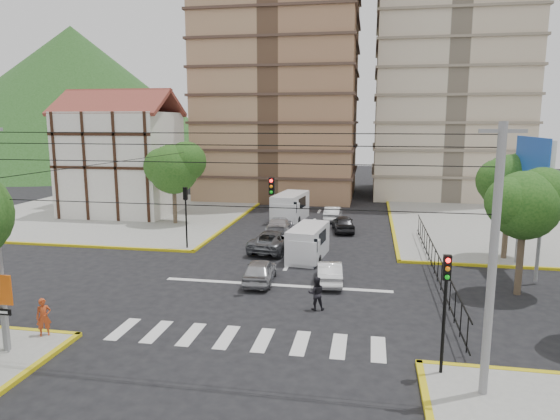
% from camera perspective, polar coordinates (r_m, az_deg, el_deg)
% --- Properties ---
extents(ground, '(160.00, 160.00, 0.00)m').
position_cam_1_polar(ground, '(27.44, -0.91, -9.36)').
color(ground, black).
rests_on(ground, ground).
extents(sidewalk_nw, '(26.00, 26.00, 0.15)m').
position_cam_1_polar(sidewalk_nw, '(52.62, -18.31, -0.34)').
color(sidewalk_nw, gray).
rests_on(sidewalk_nw, ground).
extents(sidewalk_ne, '(26.00, 26.00, 0.15)m').
position_cam_1_polar(sidewalk_ne, '(48.63, 28.00, -1.84)').
color(sidewalk_ne, gray).
rests_on(sidewalk_ne, ground).
extents(crosswalk_stripes, '(12.00, 2.40, 0.01)m').
position_cam_1_polar(crosswalk_stripes, '(22.01, -4.05, -14.45)').
color(crosswalk_stripes, silver).
rests_on(crosswalk_stripes, ground).
extents(stop_line, '(13.00, 0.40, 0.01)m').
position_cam_1_polar(stop_line, '(28.56, -0.44, -8.56)').
color(stop_line, silver).
rests_on(stop_line, ground).
extents(tudor_building, '(10.80, 8.05, 12.23)m').
position_cam_1_polar(tudor_building, '(51.51, -17.65, 5.30)').
color(tudor_building, silver).
rests_on(tudor_building, ground).
extents(distant_hill, '(70.00, 70.00, 28.00)m').
position_cam_1_polar(distant_hill, '(112.81, -22.38, 11.83)').
color(distant_hill, '#1F4818').
rests_on(distant_hill, ground).
extents(park_fence, '(0.10, 22.50, 1.66)m').
position_cam_1_polar(park_fence, '(31.50, 17.18, -7.24)').
color(park_fence, black).
rests_on(park_fence, ground).
extents(billboard, '(0.36, 6.20, 8.10)m').
position_cam_1_polar(billboard, '(32.91, 26.90, 3.53)').
color(billboard, slate).
rests_on(billboard, ground).
extents(tree_park_a, '(4.41, 3.60, 6.83)m').
position_cam_1_polar(tree_park_a, '(28.84, 26.34, 0.81)').
color(tree_park_a, '#473828').
rests_on(tree_park_a, ground).
extents(tree_park_c, '(4.65, 3.80, 7.25)m').
position_cam_1_polar(tree_park_c, '(35.76, 24.90, 3.05)').
color(tree_park_c, '#473828').
rests_on(tree_park_c, ground).
extents(tree_tudor, '(5.39, 4.40, 7.43)m').
position_cam_1_polar(tree_tudor, '(44.90, -11.97, 4.87)').
color(tree_tudor, '#473828').
rests_on(tree_tudor, ground).
extents(traffic_light_se, '(0.28, 0.22, 4.40)m').
position_cam_1_polar(traffic_light_se, '(18.79, 18.38, -9.15)').
color(traffic_light_se, black).
rests_on(traffic_light_se, ground).
extents(traffic_light_nw, '(0.28, 0.22, 4.40)m').
position_cam_1_polar(traffic_light_nw, '(36.09, -10.72, 0.31)').
color(traffic_light_nw, black).
rests_on(traffic_light_nw, ground).
extents(traffic_light_hanging, '(18.00, 9.12, 0.92)m').
position_cam_1_polar(traffic_light_hanging, '(24.10, -1.89, 2.37)').
color(traffic_light_hanging, black).
rests_on(traffic_light_hanging, ground).
extents(utility_pole_se, '(1.40, 0.28, 9.00)m').
position_cam_1_polar(utility_pole_se, '(17.41, 23.15, -5.29)').
color(utility_pole_se, slate).
rests_on(utility_pole_se, ground).
extents(district_sign, '(0.90, 0.12, 3.20)m').
position_cam_1_polar(district_sign, '(22.30, -29.17, -8.68)').
color(district_sign, slate).
rests_on(district_sign, ground).
extents(van_right_lane, '(2.50, 5.07, 2.19)m').
position_cam_1_polar(van_right_lane, '(33.51, 3.18, -3.86)').
color(van_right_lane, silver).
rests_on(van_right_lane, ground).
extents(van_left_lane, '(2.93, 5.88, 2.53)m').
position_cam_1_polar(van_left_lane, '(46.20, 1.12, 0.24)').
color(van_left_lane, silver).
rests_on(van_left_lane, ground).
extents(car_silver_front_left, '(1.86, 4.15, 1.38)m').
position_cam_1_polar(car_silver_front_left, '(28.83, -2.30, -6.95)').
color(car_silver_front_left, '#A4A5A9').
rests_on(car_silver_front_left, ground).
extents(car_white_front_right, '(1.76, 4.01, 1.28)m').
position_cam_1_polar(car_white_front_right, '(28.86, 5.68, -7.08)').
color(car_white_front_right, white).
rests_on(car_white_front_right, ground).
extents(car_grey_mid_left, '(3.23, 5.70, 1.50)m').
position_cam_1_polar(car_grey_mid_left, '(35.73, -0.68, -3.48)').
color(car_grey_mid_left, slate).
rests_on(car_grey_mid_left, ground).
extents(car_silver_rear_left, '(2.20, 4.80, 1.36)m').
position_cam_1_polar(car_silver_rear_left, '(41.18, -0.09, -1.75)').
color(car_silver_rear_left, silver).
rests_on(car_silver_rear_left, ground).
extents(car_darkgrey_mid_right, '(2.28, 4.33, 1.40)m').
position_cam_1_polar(car_darkgrey_mid_right, '(42.15, 7.26, -1.53)').
color(car_darkgrey_mid_right, black).
rests_on(car_darkgrey_mid_right, ground).
extents(car_white_rear_right, '(1.52, 4.13, 1.35)m').
position_cam_1_polar(car_white_rear_right, '(46.75, 6.07, -0.39)').
color(car_white_rear_right, silver).
rests_on(car_white_rear_right, ground).
extents(pedestrian_sw_corner, '(0.71, 0.67, 1.63)m').
position_cam_1_polar(pedestrian_sw_corner, '(23.81, -25.40, -10.99)').
color(pedestrian_sw_corner, '#B4421B').
rests_on(pedestrian_sw_corner, sidewalk_sw).
extents(pedestrian_crosswalk, '(0.91, 0.77, 1.66)m').
position_cam_1_polar(pedestrian_crosswalk, '(24.82, 4.16, -9.48)').
color(pedestrian_crosswalk, black).
rests_on(pedestrian_crosswalk, ground).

